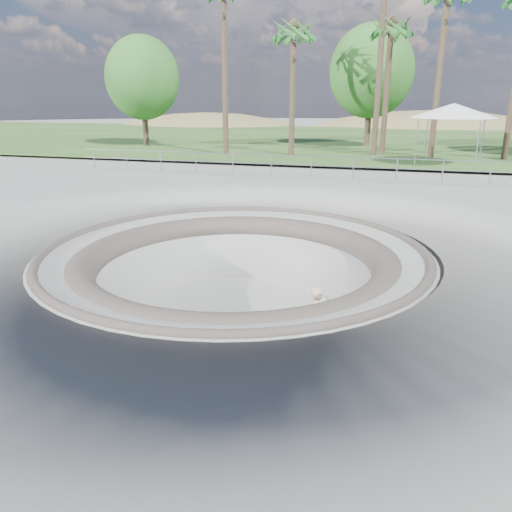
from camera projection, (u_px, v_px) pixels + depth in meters
ground at (235, 250)px, 13.33m from camera, size 180.00×180.00×0.00m
skate_bowl at (236, 312)px, 13.88m from camera, size 14.00×14.00×4.10m
grass_strip at (353, 140)px, 44.42m from camera, size 180.00×36.00×0.12m
distant_hills at (394, 182)px, 66.89m from camera, size 103.20×45.00×28.60m
safety_railing at (311, 166)px, 24.11m from camera, size 25.00×0.06×1.03m
skateboard at (316, 351)px, 11.78m from camera, size 0.83×0.32×0.08m
skater at (317, 320)px, 11.53m from camera, size 0.51×0.66×1.59m
canopy_white at (454, 111)px, 27.13m from camera, size 6.36×6.36×3.28m
palm_b at (294, 33)px, 30.28m from camera, size 2.60×2.60×8.66m
palm_d at (391, 30)px, 30.53m from camera, size 2.60×2.60×8.90m
bushy_tree_left at (142, 78)px, 37.54m from camera, size 5.64×5.13×8.14m
bushy_tree_mid at (371, 71)px, 36.26m from camera, size 6.10×5.55×8.81m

